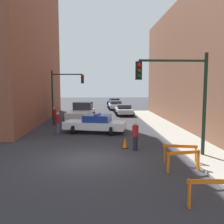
{
  "coord_description": "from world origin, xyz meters",
  "views": [
    {
      "loc": [
        0.52,
        -12.25,
        3.74
      ],
      "look_at": [
        1.47,
        5.62,
        1.76
      ],
      "focal_mm": 40.0,
      "sensor_mm": 36.0,
      "label": 1
    }
  ],
  "objects_px": {
    "barrier_back": "(180,151)",
    "traffic_cone": "(125,143)",
    "pedestrian_crossing": "(58,122)",
    "pedestrian_sidewalk": "(135,136)",
    "traffic_light_far": "(63,88)",
    "pedestrian_corner": "(54,116)",
    "traffic_light_near": "(182,89)",
    "police_car": "(96,123)",
    "barrier_front": "(213,188)",
    "white_truck": "(82,112)",
    "barrier_mid": "(183,158)",
    "parked_car_far": "(114,102)",
    "parked_car_near": "(124,110)",
    "parked_car_mid": "(115,105)"
  },
  "relations": [
    {
      "from": "traffic_light_far",
      "to": "barrier_mid",
      "type": "distance_m",
      "value": 18.34
    },
    {
      "from": "traffic_light_far",
      "to": "pedestrian_sidewalk",
      "type": "relative_size",
      "value": 3.13
    },
    {
      "from": "pedestrian_sidewalk",
      "to": "parked_car_far",
      "type": "bearing_deg",
      "value": -141.7
    },
    {
      "from": "pedestrian_corner",
      "to": "traffic_cone",
      "type": "xyz_separation_m",
      "value": [
        5.68,
        -8.89,
        -0.54
      ]
    },
    {
      "from": "traffic_light_near",
      "to": "traffic_cone",
      "type": "bearing_deg",
      "value": 144.14
    },
    {
      "from": "white_truck",
      "to": "pedestrian_sidewalk",
      "type": "height_order",
      "value": "white_truck"
    },
    {
      "from": "parked_car_near",
      "to": "parked_car_mid",
      "type": "distance_m",
      "value": 6.91
    },
    {
      "from": "pedestrian_crossing",
      "to": "pedestrian_corner",
      "type": "height_order",
      "value": "same"
    },
    {
      "from": "traffic_light_near",
      "to": "traffic_light_far",
      "type": "height_order",
      "value": "traffic_light_near"
    },
    {
      "from": "white_truck",
      "to": "parked_car_far",
      "type": "distance_m",
      "value": 19.16
    },
    {
      "from": "police_car",
      "to": "barrier_mid",
      "type": "height_order",
      "value": "police_car"
    },
    {
      "from": "barrier_front",
      "to": "barrier_back",
      "type": "height_order",
      "value": "same"
    },
    {
      "from": "police_car",
      "to": "pedestrian_crossing",
      "type": "distance_m",
      "value": 2.87
    },
    {
      "from": "barrier_back",
      "to": "traffic_light_far",
      "type": "bearing_deg",
      "value": 116.43
    },
    {
      "from": "police_car",
      "to": "parked_car_mid",
      "type": "xyz_separation_m",
      "value": [
        2.74,
        17.94,
        -0.05
      ]
    },
    {
      "from": "parked_car_near",
      "to": "pedestrian_crossing",
      "type": "height_order",
      "value": "pedestrian_crossing"
    },
    {
      "from": "white_truck",
      "to": "barrier_mid",
      "type": "relative_size",
      "value": 3.56
    },
    {
      "from": "barrier_mid",
      "to": "barrier_back",
      "type": "xyz_separation_m",
      "value": [
        0.22,
        1.12,
        0.0
      ]
    },
    {
      "from": "barrier_front",
      "to": "barrier_mid",
      "type": "distance_m",
      "value": 3.2
    },
    {
      "from": "police_car",
      "to": "white_truck",
      "type": "distance_m",
      "value": 6.55
    },
    {
      "from": "police_car",
      "to": "parked_car_far",
      "type": "xyz_separation_m",
      "value": [
        2.99,
        25.0,
        -0.05
      ]
    },
    {
      "from": "traffic_light_far",
      "to": "pedestrian_crossing",
      "type": "bearing_deg",
      "value": -84.9
    },
    {
      "from": "police_car",
      "to": "traffic_light_far",
      "type": "bearing_deg",
      "value": 39.09
    },
    {
      "from": "pedestrian_sidewalk",
      "to": "barrier_back",
      "type": "relative_size",
      "value": 1.05
    },
    {
      "from": "parked_car_mid",
      "to": "pedestrian_corner",
      "type": "distance_m",
      "value": 15.39
    },
    {
      "from": "traffic_light_far",
      "to": "pedestrian_crossing",
      "type": "relative_size",
      "value": 3.13
    },
    {
      "from": "pedestrian_sidewalk",
      "to": "traffic_cone",
      "type": "distance_m",
      "value": 0.92
    },
    {
      "from": "barrier_back",
      "to": "traffic_cone",
      "type": "distance_m",
      "value": 3.76
    },
    {
      "from": "traffic_light_near",
      "to": "traffic_light_far",
      "type": "bearing_deg",
      "value": 119.16
    },
    {
      "from": "pedestrian_corner",
      "to": "police_car",
      "type": "bearing_deg",
      "value": 66.04
    },
    {
      "from": "parked_car_near",
      "to": "barrier_front",
      "type": "bearing_deg",
      "value": -89.89
    },
    {
      "from": "pedestrian_crossing",
      "to": "barrier_mid",
      "type": "xyz_separation_m",
      "value": [
        6.74,
        -8.7,
        -0.24
      ]
    },
    {
      "from": "barrier_mid",
      "to": "pedestrian_corner",
      "type": "bearing_deg",
      "value": 120.95
    },
    {
      "from": "traffic_light_far",
      "to": "pedestrian_corner",
      "type": "xyz_separation_m",
      "value": [
        -0.33,
        -3.57,
        -2.54
      ]
    },
    {
      "from": "traffic_light_near",
      "to": "parked_car_near",
      "type": "bearing_deg",
      "value": 93.74
    },
    {
      "from": "pedestrian_corner",
      "to": "barrier_back",
      "type": "xyz_separation_m",
      "value": [
        7.99,
        -11.84,
        -0.24
      ]
    },
    {
      "from": "pedestrian_crossing",
      "to": "traffic_cone",
      "type": "distance_m",
      "value": 6.58
    },
    {
      "from": "barrier_back",
      "to": "barrier_front",
      "type": "bearing_deg",
      "value": -95.29
    },
    {
      "from": "traffic_light_far",
      "to": "parked_car_far",
      "type": "distance_m",
      "value": 18.77
    },
    {
      "from": "white_truck",
      "to": "pedestrian_corner",
      "type": "height_order",
      "value": "white_truck"
    },
    {
      "from": "traffic_light_near",
      "to": "pedestrian_sidewalk",
      "type": "bearing_deg",
      "value": 146.79
    },
    {
      "from": "traffic_light_far",
      "to": "parked_car_mid",
      "type": "bearing_deg",
      "value": 58.63
    },
    {
      "from": "traffic_light_near",
      "to": "police_car",
      "type": "bearing_deg",
      "value": 123.45
    },
    {
      "from": "parked_car_mid",
      "to": "barrier_back",
      "type": "xyz_separation_m",
      "value": [
        1.37,
        -25.73,
        -0.06
      ]
    },
    {
      "from": "pedestrian_crossing",
      "to": "pedestrian_sidewalk",
      "type": "relative_size",
      "value": 1.0
    },
    {
      "from": "pedestrian_sidewalk",
      "to": "barrier_mid",
      "type": "relative_size",
      "value": 1.05
    },
    {
      "from": "traffic_light_near",
      "to": "traffic_light_far",
      "type": "relative_size",
      "value": 1.0
    },
    {
      "from": "barrier_back",
      "to": "traffic_light_near",
      "type": "bearing_deg",
      "value": 69.94
    },
    {
      "from": "parked_car_mid",
      "to": "pedestrian_corner",
      "type": "relative_size",
      "value": 2.62
    },
    {
      "from": "traffic_light_near",
      "to": "barrier_mid",
      "type": "distance_m",
      "value": 3.66
    }
  ]
}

